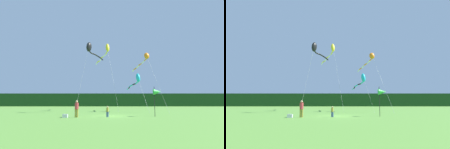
% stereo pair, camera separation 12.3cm
% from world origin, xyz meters
% --- Properties ---
extents(ground_plane, '(120.00, 120.00, 0.00)m').
position_xyz_m(ground_plane, '(0.00, 0.00, 0.00)').
color(ground_plane, '#5B9338').
extents(distant_treeline, '(108.00, 2.96, 4.45)m').
position_xyz_m(distant_treeline, '(0.00, 45.00, 2.23)').
color(distant_treeline, '#193D19').
rests_on(distant_treeline, ground).
extents(person_adult, '(0.40, 0.40, 1.80)m').
position_xyz_m(person_adult, '(-3.80, -1.72, 1.01)').
color(person_adult, olive).
rests_on(person_adult, ground).
extents(person_child, '(0.26, 0.26, 1.17)m').
position_xyz_m(person_child, '(-0.48, -1.30, 0.65)').
color(person_child, '#334C8C').
rests_on(person_child, ground).
extents(cooler_box, '(0.52, 0.41, 0.36)m').
position_xyz_m(cooler_box, '(-4.92, -2.09, 0.18)').
color(cooler_box, silver).
rests_on(cooler_box, ground).
extents(banner_flag_pole, '(0.90, 0.70, 3.39)m').
position_xyz_m(banner_flag_pole, '(5.22, -0.55, 2.75)').
color(banner_flag_pole, black).
rests_on(banner_flag_pole, ground).
extents(kite_yellow, '(4.63, 10.28, 12.67)m').
position_xyz_m(kite_yellow, '(-1.15, 12.87, 11.39)').
color(kite_yellow, '#B2B2B2').
rests_on(kite_yellow, ground).
extents(kite_orange, '(4.09, 10.12, 10.10)m').
position_xyz_m(kite_orange, '(5.75, 9.77, 9.16)').
color(kite_orange, '#B2B2B2').
rests_on(kite_orange, ground).
extents(kite_cyan, '(2.79, 7.09, 6.54)m').
position_xyz_m(kite_cyan, '(4.27, 9.59, 5.44)').
color(kite_cyan, '#B2B2B2').
rests_on(kite_cyan, ground).
extents(kite_black, '(3.79, 5.13, 11.10)m').
position_xyz_m(kite_black, '(-3.51, 6.82, 10.10)').
color(kite_black, '#B2B2B2').
rests_on(kite_black, ground).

